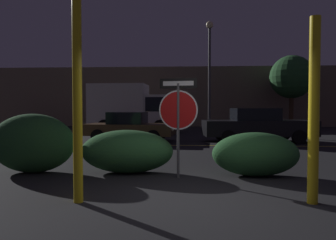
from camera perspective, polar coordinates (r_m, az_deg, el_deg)
The scene contains 14 objects.
ground_plane at distance 5.56m, azimuth 5.11°, elevation -13.97°, with size 260.00×260.00×0.00m, color black.
road_center_stripe at distance 13.45m, azimuth 4.11°, elevation -4.43°, with size 41.39×0.12×0.01m, color gold.
stop_sign at distance 7.17m, azimuth 1.80°, elevation 1.85°, with size 0.86×0.16×2.19m.
yellow_pole_left at distance 5.49m, azimuth -15.50°, elevation 3.18°, with size 0.15×0.15×3.30m, color yellow.
yellow_pole_right at distance 5.73m, azimuth 24.06°, elevation 1.49°, with size 0.17×0.17×2.99m, color yellow.
hedge_bush_1 at distance 8.44m, azimuth -22.52°, elevation -3.75°, with size 2.02×1.14×1.40m, color #285B2D.
hedge_bush_2 at distance 7.85m, azimuth -7.15°, elevation -5.44°, with size 2.19×1.17×1.02m, color #2D6633.
hedge_bush_3 at distance 7.68m, azimuth 14.98°, elevation -5.77°, with size 1.95×1.05×0.99m, color #285B2D.
passing_car_2 at distance 15.09m, azimuth -6.70°, elevation -1.18°, with size 4.19×2.15×1.35m.
passing_car_3 at distance 15.18m, azimuth 15.30°, elevation -0.91°, with size 5.06×2.21×1.52m.
delivery_truck at distance 20.57m, azimuth -5.69°, elevation 2.26°, with size 5.68×2.58×3.01m.
street_lamp at distance 20.62m, azimuth 7.24°, elevation 10.21°, with size 0.45×0.45×6.86m.
tree_0 at distance 25.89m, azimuth 20.73°, elevation 6.99°, with size 3.16×3.16×5.39m.
building_backdrop at distance 28.75m, azimuth 5.88°, elevation 3.97°, with size 34.99×3.59×4.92m, color #6B5B4C.
Camera 1 is at (-0.16, -5.34, 1.54)m, focal length 35.00 mm.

